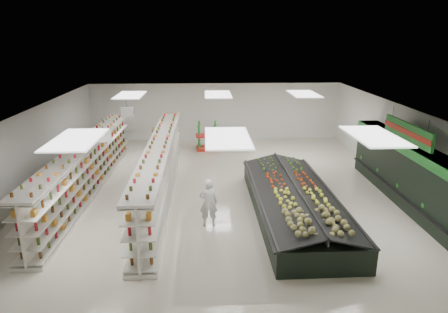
{
  "coord_description": "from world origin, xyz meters",
  "views": [
    {
      "loc": [
        -0.58,
        -14.34,
        5.82
      ],
      "look_at": [
        0.11,
        0.34,
        1.3
      ],
      "focal_mm": 32.0,
      "sensor_mm": 36.0,
      "label": 1
    }
  ],
  "objects_px": {
    "gondola_left": "(88,169)",
    "shopper_background": "(156,142)",
    "soda_endcap": "(207,137)",
    "shopper_main": "(208,203)",
    "produce_island": "(294,201)",
    "gondola_center": "(161,169)"
  },
  "relations": [
    {
      "from": "shopper_main",
      "to": "shopper_background",
      "type": "relative_size",
      "value": 1.0
    },
    {
      "from": "gondola_left",
      "to": "soda_endcap",
      "type": "bearing_deg",
      "value": 51.5
    },
    {
      "from": "produce_island",
      "to": "soda_endcap",
      "type": "bearing_deg",
      "value": 109.61
    },
    {
      "from": "gondola_center",
      "to": "soda_endcap",
      "type": "distance_m",
      "value": 6.04
    },
    {
      "from": "gondola_left",
      "to": "shopper_background",
      "type": "distance_m",
      "value": 4.74
    },
    {
      "from": "shopper_background",
      "to": "gondola_center",
      "type": "bearing_deg",
      "value": -150.28
    },
    {
      "from": "produce_island",
      "to": "shopper_background",
      "type": "xyz_separation_m",
      "value": [
        -5.33,
        6.73,
        0.28
      ]
    },
    {
      "from": "produce_island",
      "to": "soda_endcap",
      "type": "height_order",
      "value": "soda_endcap"
    },
    {
      "from": "gondola_center",
      "to": "shopper_main",
      "type": "height_order",
      "value": "gondola_center"
    },
    {
      "from": "soda_endcap",
      "to": "shopper_background",
      "type": "distance_m",
      "value": 2.78
    },
    {
      "from": "soda_endcap",
      "to": "shopper_main",
      "type": "height_order",
      "value": "shopper_main"
    },
    {
      "from": "gondola_center",
      "to": "produce_island",
      "type": "xyz_separation_m",
      "value": [
        4.62,
        -2.22,
        -0.41
      ]
    },
    {
      "from": "gondola_center",
      "to": "shopper_main",
      "type": "bearing_deg",
      "value": -59.05
    },
    {
      "from": "gondola_left",
      "to": "shopper_background",
      "type": "xyz_separation_m",
      "value": [
        2.09,
        4.25,
        -0.1
      ]
    },
    {
      "from": "shopper_main",
      "to": "shopper_background",
      "type": "height_order",
      "value": "shopper_main"
    },
    {
      "from": "gondola_center",
      "to": "produce_island",
      "type": "bearing_deg",
      "value": -26.03
    },
    {
      "from": "shopper_background",
      "to": "soda_endcap",
      "type": "bearing_deg",
      "value": -42.22
    },
    {
      "from": "gondola_center",
      "to": "shopper_background",
      "type": "relative_size",
      "value": 7.33
    },
    {
      "from": "gondola_left",
      "to": "soda_endcap",
      "type": "distance_m",
      "value": 7.17
    },
    {
      "from": "produce_island",
      "to": "soda_endcap",
      "type": "xyz_separation_m",
      "value": [
        -2.85,
        7.99,
        0.21
      ]
    },
    {
      "from": "produce_island",
      "to": "shopper_main",
      "type": "xyz_separation_m",
      "value": [
        -2.86,
        -0.68,
        0.29
      ]
    },
    {
      "from": "gondola_left",
      "to": "produce_island",
      "type": "distance_m",
      "value": 7.83
    }
  ]
}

